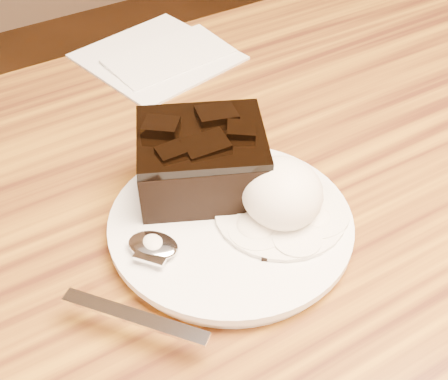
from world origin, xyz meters
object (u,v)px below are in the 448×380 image
brownie (202,163)px  spoon (153,247)px  plate (231,227)px  napkin (157,56)px  ice_cream_scoop (282,193)px

brownie → spoon: (-0.07, -0.05, -0.02)m
plate → brownie: brownie is taller
plate → napkin: (0.08, 0.28, -0.00)m
plate → spoon: (-0.07, 0.00, 0.01)m
brownie → spoon: bearing=-146.5°
brownie → napkin: (0.08, 0.23, -0.04)m
spoon → napkin: (0.14, 0.28, -0.02)m
plate → spoon: spoon is taller
ice_cream_scoop → plate: bearing=158.0°
brownie → napkin: size_ratio=0.68×
spoon → napkin: spoon is taller
spoon → plate: bearing=-39.6°
plate → ice_cream_scoop: size_ratio=2.90×
plate → napkin: bearing=74.4°
plate → brownie: size_ratio=1.92×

